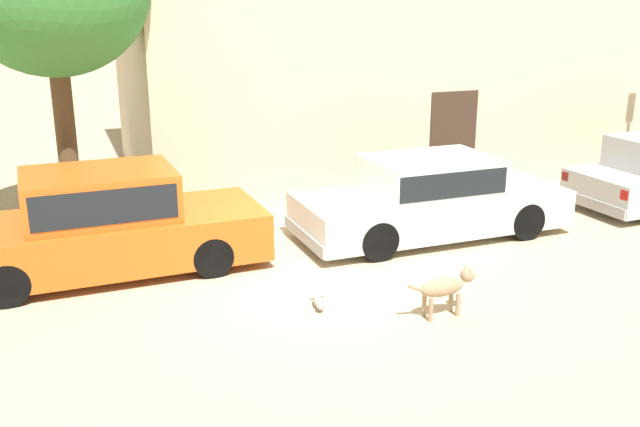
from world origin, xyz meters
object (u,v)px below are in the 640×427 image
at_px(parked_sedan_nearest, 104,223).
at_px(stray_dog_spotted, 446,287).
at_px(stray_cat, 318,302).
at_px(parked_sedan_second, 431,197).

height_order(parked_sedan_nearest, stray_dog_spotted, parked_sedan_nearest).
xyz_separation_m(parked_sedan_nearest, stray_dog_spotted, (3.98, -3.17, -0.36)).
distance_m(stray_dog_spotted, stray_cat, 1.71).
height_order(parked_sedan_second, stray_dog_spotted, parked_sedan_second).
height_order(parked_sedan_nearest, parked_sedan_second, parked_sedan_nearest).
relative_size(parked_sedan_second, stray_dog_spotted, 4.67).
distance_m(parked_sedan_nearest, stray_cat, 3.52).
bearing_deg(stray_cat, parked_sedan_second, 138.78).
distance_m(parked_sedan_second, stray_cat, 3.64).
bearing_deg(parked_sedan_second, stray_dog_spotted, -116.16).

